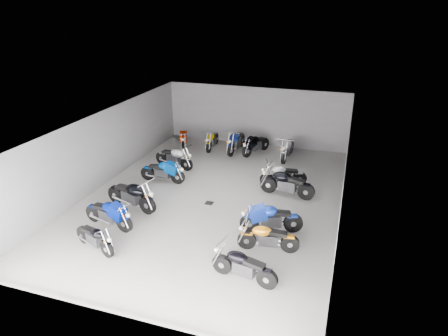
{
  "coord_description": "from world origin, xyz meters",
  "views": [
    {
      "loc": [
        4.96,
        -13.75,
        7.5
      ],
      "look_at": [
        0.17,
        0.87,
        1.0
      ],
      "focal_mm": 32.0,
      "sensor_mm": 36.0,
      "label": 1
    }
  ],
  "objects_px": {
    "drain_grate": "(209,203)",
    "motorcycle_back_d": "(256,144)",
    "motorcycle_back_c": "(236,141)",
    "motorcycle_back_e": "(288,148)",
    "motorcycle_left_a": "(95,238)",
    "motorcycle_right_a": "(243,266)",
    "motorcycle_back_a": "(184,138)",
    "motorcycle_left_e": "(163,171)",
    "motorcycle_right_e": "(287,184)",
    "motorcycle_back_b": "(212,140)",
    "motorcycle_left_c": "(132,195)",
    "motorcycle_right_f": "(283,175)",
    "motorcycle_left_f": "(174,157)",
    "motorcycle_left_b": "(109,214)",
    "motorcycle_right_c": "(271,218)",
    "motorcycle_right_b": "(268,237)"
  },
  "relations": [
    {
      "from": "motorcycle_left_e",
      "to": "motorcycle_left_c",
      "type": "bearing_deg",
      "value": -2.11
    },
    {
      "from": "motorcycle_left_f",
      "to": "motorcycle_back_b",
      "type": "distance_m",
      "value": 3.21
    },
    {
      "from": "drain_grate",
      "to": "motorcycle_back_b",
      "type": "xyz_separation_m",
      "value": [
        -2.03,
        6.04,
        0.49
      ]
    },
    {
      "from": "motorcycle_left_e",
      "to": "motorcycle_back_d",
      "type": "xyz_separation_m",
      "value": [
        3.04,
        4.71,
        0.01
      ]
    },
    {
      "from": "motorcycle_right_b",
      "to": "motorcycle_left_b",
      "type": "bearing_deg",
      "value": 83.34
    },
    {
      "from": "motorcycle_right_b",
      "to": "motorcycle_back_d",
      "type": "distance_m",
      "value": 8.82
    },
    {
      "from": "motorcycle_right_e",
      "to": "motorcycle_back_a",
      "type": "bearing_deg",
      "value": 62.47
    },
    {
      "from": "motorcycle_left_a",
      "to": "motorcycle_right_c",
      "type": "distance_m",
      "value": 5.87
    },
    {
      "from": "motorcycle_right_a",
      "to": "motorcycle_back_c",
      "type": "bearing_deg",
      "value": 27.68
    },
    {
      "from": "motorcycle_right_c",
      "to": "motorcycle_back_a",
      "type": "distance_m",
      "value": 9.68
    },
    {
      "from": "motorcycle_left_c",
      "to": "motorcycle_right_a",
      "type": "xyz_separation_m",
      "value": [
        5.24,
        -2.82,
        -0.08
      ]
    },
    {
      "from": "motorcycle_left_c",
      "to": "motorcycle_right_f",
      "type": "relative_size",
      "value": 1.2
    },
    {
      "from": "motorcycle_left_c",
      "to": "motorcycle_back_b",
      "type": "xyz_separation_m",
      "value": [
        0.65,
        7.37,
        -0.08
      ]
    },
    {
      "from": "drain_grate",
      "to": "motorcycle_back_e",
      "type": "xyz_separation_m",
      "value": [
        2.11,
        5.84,
        0.54
      ]
    },
    {
      "from": "motorcycle_left_c",
      "to": "motorcycle_right_a",
      "type": "bearing_deg",
      "value": 75.45
    },
    {
      "from": "motorcycle_back_c",
      "to": "motorcycle_back_e",
      "type": "xyz_separation_m",
      "value": [
        2.78,
        -0.17,
        -0.02
      ]
    },
    {
      "from": "motorcycle_left_e",
      "to": "motorcycle_right_b",
      "type": "distance_m",
      "value": 6.69
    },
    {
      "from": "drain_grate",
      "to": "motorcycle_right_e",
      "type": "distance_m",
      "value": 3.27
    },
    {
      "from": "motorcycle_left_f",
      "to": "motorcycle_back_a",
      "type": "relative_size",
      "value": 1.11
    },
    {
      "from": "motorcycle_back_d",
      "to": "motorcycle_back_b",
      "type": "bearing_deg",
      "value": 23.18
    },
    {
      "from": "drain_grate",
      "to": "motorcycle_back_b",
      "type": "relative_size",
      "value": 0.16
    },
    {
      "from": "motorcycle_right_c",
      "to": "motorcycle_right_a",
      "type": "bearing_deg",
      "value": 157.21
    },
    {
      "from": "motorcycle_left_b",
      "to": "motorcycle_back_b",
      "type": "height_order",
      "value": "motorcycle_left_b"
    },
    {
      "from": "motorcycle_right_a",
      "to": "motorcycle_back_b",
      "type": "height_order",
      "value": "motorcycle_right_a"
    },
    {
      "from": "motorcycle_back_a",
      "to": "motorcycle_back_e",
      "type": "height_order",
      "value": "motorcycle_back_e"
    },
    {
      "from": "drain_grate",
      "to": "motorcycle_back_d",
      "type": "relative_size",
      "value": 0.16
    },
    {
      "from": "motorcycle_back_a",
      "to": "motorcycle_back_b",
      "type": "xyz_separation_m",
      "value": [
        1.6,
        0.11,
        0.01
      ]
    },
    {
      "from": "motorcycle_right_b",
      "to": "motorcycle_back_e",
      "type": "relative_size",
      "value": 0.87
    },
    {
      "from": "motorcycle_right_e",
      "to": "motorcycle_back_b",
      "type": "height_order",
      "value": "motorcycle_right_e"
    },
    {
      "from": "motorcycle_left_b",
      "to": "motorcycle_left_e",
      "type": "height_order",
      "value": "motorcycle_left_b"
    },
    {
      "from": "drain_grate",
      "to": "motorcycle_left_f",
      "type": "relative_size",
      "value": 0.15
    },
    {
      "from": "motorcycle_left_f",
      "to": "motorcycle_back_c",
      "type": "distance_m",
      "value": 3.76
    },
    {
      "from": "motorcycle_back_d",
      "to": "drain_grate",
      "type": "bearing_deg",
      "value": 110.51
    },
    {
      "from": "motorcycle_left_a",
      "to": "motorcycle_right_a",
      "type": "bearing_deg",
      "value": 110.91
    },
    {
      "from": "motorcycle_right_c",
      "to": "motorcycle_back_c",
      "type": "xyz_separation_m",
      "value": [
        -3.43,
        7.35,
        0.04
      ]
    },
    {
      "from": "motorcycle_right_f",
      "to": "motorcycle_back_c",
      "type": "distance_m",
      "value": 4.68
    },
    {
      "from": "drain_grate",
      "to": "motorcycle_left_a",
      "type": "xyz_separation_m",
      "value": [
        -2.39,
        -4.16,
        0.45
      ]
    },
    {
      "from": "motorcycle_right_b",
      "to": "motorcycle_right_f",
      "type": "relative_size",
      "value": 1.01
    },
    {
      "from": "motorcycle_left_a",
      "to": "motorcycle_right_a",
      "type": "distance_m",
      "value": 4.95
    },
    {
      "from": "motorcycle_right_c",
      "to": "motorcycle_right_f",
      "type": "xyz_separation_m",
      "value": [
        -0.28,
        3.88,
        -0.04
      ]
    },
    {
      "from": "motorcycle_left_a",
      "to": "motorcycle_back_e",
      "type": "bearing_deg",
      "value": 176.6
    },
    {
      "from": "motorcycle_back_a",
      "to": "motorcycle_left_c",
      "type": "bearing_deg",
      "value": 77.71
    },
    {
      "from": "motorcycle_left_f",
      "to": "motorcycle_right_f",
      "type": "relative_size",
      "value": 1.09
    },
    {
      "from": "motorcycle_left_b",
      "to": "motorcycle_right_a",
      "type": "relative_size",
      "value": 1.04
    },
    {
      "from": "motorcycle_left_e",
      "to": "motorcycle_back_b",
      "type": "bearing_deg",
      "value": 171.67
    },
    {
      "from": "motorcycle_right_f",
      "to": "motorcycle_left_e",
      "type": "bearing_deg",
      "value": 82.71
    },
    {
      "from": "motorcycle_left_a",
      "to": "motorcycle_left_b",
      "type": "distance_m",
      "value": 1.44
    },
    {
      "from": "motorcycle_left_c",
      "to": "motorcycle_back_a",
      "type": "height_order",
      "value": "motorcycle_left_c"
    },
    {
      "from": "motorcycle_left_e",
      "to": "motorcycle_right_a",
      "type": "distance_m",
      "value": 7.52
    },
    {
      "from": "motorcycle_back_b",
      "to": "motorcycle_back_e",
      "type": "height_order",
      "value": "motorcycle_back_e"
    }
  ]
}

